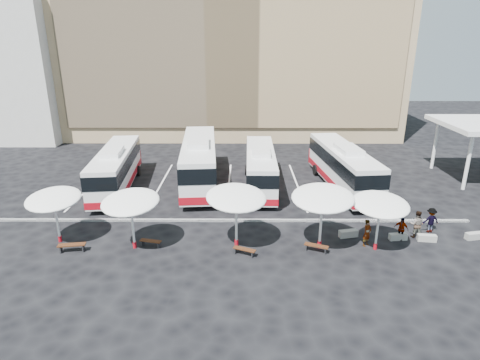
{
  "coord_description": "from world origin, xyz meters",
  "views": [
    {
      "loc": [
        1.13,
        -25.08,
        11.99
      ],
      "look_at": [
        1.0,
        3.0,
        2.2
      ],
      "focal_mm": 30.0,
      "sensor_mm": 36.0,
      "label": 1
    }
  ],
  "objects_px": {
    "conc_bench_0": "(348,234)",
    "conc_bench_3": "(474,236)",
    "wood_bench_1": "(151,242)",
    "passenger_2": "(401,229)",
    "bus_3": "(343,166)",
    "bus_0": "(116,167)",
    "bus_1": "(199,160)",
    "conc_bench_2": "(427,238)",
    "sunshade_3": "(323,198)",
    "sunshade_2": "(236,198)",
    "bus_2": "(260,167)",
    "sunshade_1": "(130,202)",
    "wood_bench_0": "(72,246)",
    "passenger_0": "(367,233)",
    "wood_bench_3": "(316,247)",
    "passenger_3": "(431,220)",
    "sunshade_0": "(53,199)",
    "sunshade_4": "(380,205)",
    "wood_bench_2": "(244,250)",
    "passenger_1": "(417,224)",
    "conc_bench_1": "(398,237)"
  },
  "relations": [
    {
      "from": "bus_1",
      "to": "conc_bench_1",
      "type": "distance_m",
      "value": 17.45
    },
    {
      "from": "sunshade_2",
      "to": "conc_bench_1",
      "type": "height_order",
      "value": "sunshade_2"
    },
    {
      "from": "wood_bench_1",
      "to": "wood_bench_3",
      "type": "bearing_deg",
      "value": -3.43
    },
    {
      "from": "sunshade_1",
      "to": "passenger_1",
      "type": "xyz_separation_m",
      "value": [
        17.71,
        1.51,
        -2.12
      ]
    },
    {
      "from": "wood_bench_0",
      "to": "passenger_0",
      "type": "relative_size",
      "value": 0.95
    },
    {
      "from": "bus_1",
      "to": "conc_bench_3",
      "type": "height_order",
      "value": "bus_1"
    },
    {
      "from": "wood_bench_2",
      "to": "wood_bench_3",
      "type": "xyz_separation_m",
      "value": [
        4.3,
        0.42,
        0.01
      ]
    },
    {
      "from": "passenger_1",
      "to": "passenger_3",
      "type": "distance_m",
      "value": 1.45
    },
    {
      "from": "sunshade_2",
      "to": "wood_bench_2",
      "type": "distance_m",
      "value": 3.13
    },
    {
      "from": "sunshade_1",
      "to": "sunshade_0",
      "type": "bearing_deg",
      "value": 171.02
    },
    {
      "from": "wood_bench_1",
      "to": "conc_bench_3",
      "type": "height_order",
      "value": "conc_bench_3"
    },
    {
      "from": "bus_3",
      "to": "passenger_0",
      "type": "distance_m",
      "value": 10.47
    },
    {
      "from": "wood_bench_1",
      "to": "passenger_2",
      "type": "height_order",
      "value": "passenger_2"
    },
    {
      "from": "sunshade_1",
      "to": "conc_bench_1",
      "type": "bearing_deg",
      "value": 3.94
    },
    {
      "from": "bus_1",
      "to": "passenger_0",
      "type": "xyz_separation_m",
      "value": [
        11.41,
        -11.45,
        -1.28
      ]
    },
    {
      "from": "conc_bench_0",
      "to": "conc_bench_3",
      "type": "distance_m",
      "value": 7.98
    },
    {
      "from": "wood_bench_1",
      "to": "wood_bench_3",
      "type": "distance_m",
      "value": 10.08
    },
    {
      "from": "wood_bench_3",
      "to": "passenger_1",
      "type": "xyz_separation_m",
      "value": [
        6.71,
        1.93,
        0.57
      ]
    },
    {
      "from": "bus_3",
      "to": "passenger_2",
      "type": "height_order",
      "value": "bus_3"
    },
    {
      "from": "sunshade_3",
      "to": "conc_bench_1",
      "type": "bearing_deg",
      "value": 11.23
    },
    {
      "from": "sunshade_3",
      "to": "conc_bench_0",
      "type": "relative_size",
      "value": 3.76
    },
    {
      "from": "conc_bench_1",
      "to": "sunshade_0",
      "type": "bearing_deg",
      "value": -179.04
    },
    {
      "from": "sunshade_4",
      "to": "wood_bench_0",
      "type": "distance_m",
      "value": 18.46
    },
    {
      "from": "sunshade_4",
      "to": "conc_bench_0",
      "type": "xyz_separation_m",
      "value": [
        -1.23,
        1.62,
        -2.71
      ]
    },
    {
      "from": "wood_bench_1",
      "to": "wood_bench_2",
      "type": "height_order",
      "value": "wood_bench_2"
    },
    {
      "from": "sunshade_1",
      "to": "wood_bench_2",
      "type": "distance_m",
      "value": 7.28
    },
    {
      "from": "sunshade_3",
      "to": "conc_bench_1",
      "type": "relative_size",
      "value": 4.1
    },
    {
      "from": "sunshade_4",
      "to": "passenger_0",
      "type": "bearing_deg",
      "value": 131.3
    },
    {
      "from": "sunshade_4",
      "to": "wood_bench_3",
      "type": "distance_m",
      "value": 4.49
    },
    {
      "from": "conc_bench_2",
      "to": "sunshade_2",
      "type": "bearing_deg",
      "value": -176.67
    },
    {
      "from": "conc_bench_0",
      "to": "bus_0",
      "type": "bearing_deg",
      "value": 153.14
    },
    {
      "from": "sunshade_0",
      "to": "sunshade_3",
      "type": "bearing_deg",
      "value": -2.37
    },
    {
      "from": "bus_3",
      "to": "bus_0",
      "type": "bearing_deg",
      "value": 175.19
    },
    {
      "from": "bus_0",
      "to": "bus_3",
      "type": "height_order",
      "value": "bus_3"
    },
    {
      "from": "sunshade_2",
      "to": "conc_bench_0",
      "type": "relative_size",
      "value": 3.82
    },
    {
      "from": "passenger_3",
      "to": "conc_bench_0",
      "type": "bearing_deg",
      "value": 1.74
    },
    {
      "from": "wood_bench_3",
      "to": "passenger_3",
      "type": "bearing_deg",
      "value": 18.68
    },
    {
      "from": "conc_bench_1",
      "to": "passenger_0",
      "type": "bearing_deg",
      "value": -161.37
    },
    {
      "from": "sunshade_3",
      "to": "bus_2",
      "type": "bearing_deg",
      "value": 106.29
    },
    {
      "from": "conc_bench_0",
      "to": "passenger_3",
      "type": "height_order",
      "value": "passenger_3"
    },
    {
      "from": "bus_3",
      "to": "sunshade_2",
      "type": "distance_m",
      "value": 13.78
    },
    {
      "from": "bus_1",
      "to": "conc_bench_2",
      "type": "bearing_deg",
      "value": -39.67
    },
    {
      "from": "sunshade_2",
      "to": "passenger_0",
      "type": "distance_m",
      "value": 8.35
    },
    {
      "from": "bus_2",
      "to": "passenger_2",
      "type": "xyz_separation_m",
      "value": [
        8.49,
        -9.79,
        -1.06
      ]
    },
    {
      "from": "sunshade_0",
      "to": "sunshade_3",
      "type": "xyz_separation_m",
      "value": [
        16.19,
        -0.67,
        0.38
      ]
    },
    {
      "from": "bus_2",
      "to": "sunshade_1",
      "type": "xyz_separation_m",
      "value": [
        -8.13,
        -10.94,
        1.21
      ]
    },
    {
      "from": "wood_bench_3",
      "to": "conc_bench_3",
      "type": "bearing_deg",
      "value": 9.26
    },
    {
      "from": "conc_bench_1",
      "to": "passenger_2",
      "type": "distance_m",
      "value": 0.57
    },
    {
      "from": "bus_3",
      "to": "conc_bench_1",
      "type": "bearing_deg",
      "value": -87.76
    },
    {
      "from": "bus_1",
      "to": "wood_bench_3",
      "type": "height_order",
      "value": "bus_1"
    }
  ]
}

